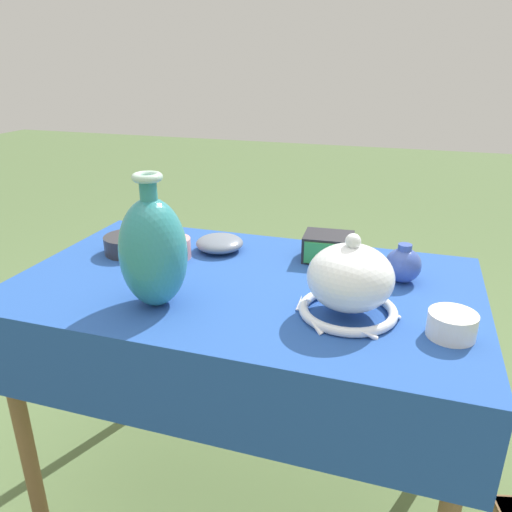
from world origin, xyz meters
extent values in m
plane|color=#567042|center=(0.00, 0.00, 0.00)|extent=(14.00, 14.00, 0.00)
cylinder|color=olive|center=(-0.54, -0.29, 0.37)|extent=(0.04, 0.04, 0.74)
cylinder|color=olive|center=(-0.54, 0.29, 0.37)|extent=(0.04, 0.04, 0.74)
cylinder|color=olive|center=(0.54, 0.29, 0.37)|extent=(0.04, 0.04, 0.74)
cube|color=olive|center=(0.00, 0.00, 0.76)|extent=(1.18, 0.69, 0.03)
cube|color=#234C9E|center=(0.00, 0.00, 0.77)|extent=(1.20, 0.71, 0.01)
cube|color=#234C9E|center=(0.00, -0.36, 0.66)|extent=(1.20, 0.01, 0.23)
ellipsoid|color=teal|center=(-0.16, -0.19, 0.91)|extent=(0.16, 0.16, 0.26)
cylinder|color=teal|center=(-0.16, -0.19, 1.06)|extent=(0.04, 0.04, 0.05)
torus|color=#A8CCB7|center=(-0.16, -0.19, 1.08)|extent=(0.07, 0.07, 0.02)
torus|color=white|center=(0.29, -0.10, 0.79)|extent=(0.23, 0.23, 0.02)
ellipsoid|color=white|center=(0.29, -0.10, 0.87)|extent=(0.19, 0.19, 0.15)
sphere|color=white|center=(0.29, -0.10, 0.96)|extent=(0.04, 0.04, 0.04)
cone|color=white|center=(0.40, -0.10, 0.79)|extent=(0.01, 0.04, 0.03)
cone|color=white|center=(0.34, -0.01, 0.79)|extent=(0.04, 0.03, 0.03)
cone|color=white|center=(0.23, -0.01, 0.79)|extent=(0.04, 0.03, 0.03)
cone|color=white|center=(0.17, -0.10, 0.79)|extent=(0.01, 0.04, 0.03)
cone|color=white|center=(0.23, -0.20, 0.79)|extent=(0.04, 0.03, 0.03)
cone|color=white|center=(0.34, -0.20, 0.79)|extent=(0.04, 0.03, 0.03)
cube|color=#232328|center=(0.18, 0.22, 0.81)|extent=(0.15, 0.12, 0.08)
cube|color=green|center=(0.19, 0.16, 0.81)|extent=(0.12, 0.01, 0.06)
ellipsoid|color=#3851A8|center=(0.39, 0.12, 0.82)|extent=(0.09, 0.09, 0.09)
cylinder|color=#3851A8|center=(0.39, 0.12, 0.87)|extent=(0.04, 0.04, 0.02)
cylinder|color=white|center=(0.51, -0.13, 0.80)|extent=(0.10, 0.10, 0.05)
ellipsoid|color=slate|center=(-0.14, 0.18, 0.80)|extent=(0.14, 0.14, 0.05)
cylinder|color=#D19399|center=(-0.25, 0.09, 0.81)|extent=(0.11, 0.11, 0.06)
cylinder|color=#2D2D33|center=(-0.40, 0.09, 0.80)|extent=(0.15, 0.15, 0.05)
camera|label=1|loc=(0.39, -1.13, 1.33)|focal=35.00mm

